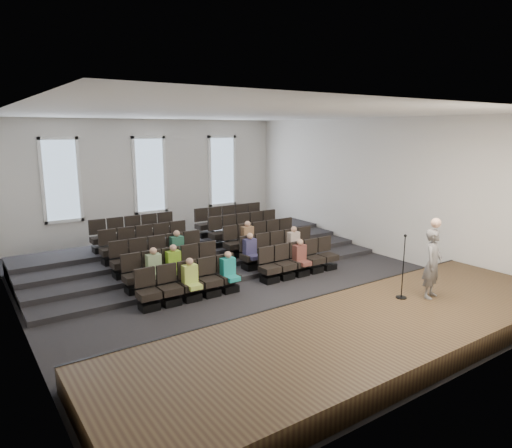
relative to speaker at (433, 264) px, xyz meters
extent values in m
plane|color=black|center=(-2.48, 4.93, -1.36)|extent=(14.00, 14.00, 0.00)
cube|color=white|center=(-2.48, 4.93, 3.65)|extent=(12.00, 14.00, 0.02)
cube|color=silver|center=(-2.48, 11.95, 1.14)|extent=(12.00, 0.04, 5.00)
cube|color=silver|center=(-2.48, -2.09, 1.14)|extent=(12.00, 0.04, 5.00)
cube|color=silver|center=(-8.50, 4.93, 1.14)|extent=(0.04, 14.00, 5.00)
cube|color=silver|center=(3.54, 4.93, 1.14)|extent=(0.04, 14.00, 5.00)
cube|color=#44341D|center=(-2.48, -0.17, -1.11)|extent=(11.80, 3.60, 0.50)
cube|color=black|center=(-2.48, 1.60, -1.11)|extent=(11.80, 0.06, 0.52)
cube|color=black|center=(-2.48, 7.25, -1.29)|extent=(11.80, 4.80, 0.15)
cube|color=black|center=(-2.48, 7.78, -1.21)|extent=(11.80, 3.75, 0.30)
cube|color=black|center=(-2.48, 8.30, -1.14)|extent=(11.80, 2.70, 0.45)
cube|color=black|center=(-2.48, 8.83, -1.06)|extent=(11.80, 1.65, 0.60)
cube|color=black|center=(-5.61, 4.33, -1.26)|extent=(0.47, 0.43, 0.20)
cube|color=black|center=(-5.61, 4.33, -0.95)|extent=(0.55, 0.50, 0.19)
cube|color=black|center=(-5.61, 4.54, -0.54)|extent=(0.55, 0.08, 0.50)
cube|color=black|center=(-5.01, 4.33, -1.26)|extent=(0.47, 0.43, 0.20)
cube|color=black|center=(-5.01, 4.33, -0.95)|extent=(0.55, 0.50, 0.19)
cube|color=black|center=(-5.01, 4.54, -0.54)|extent=(0.55, 0.08, 0.50)
cube|color=black|center=(-4.41, 4.33, -1.26)|extent=(0.47, 0.43, 0.20)
cube|color=black|center=(-4.41, 4.33, -0.95)|extent=(0.55, 0.50, 0.19)
cube|color=black|center=(-4.41, 4.54, -0.54)|extent=(0.55, 0.08, 0.50)
cube|color=black|center=(-3.81, 4.33, -1.26)|extent=(0.47, 0.43, 0.20)
cube|color=black|center=(-3.81, 4.33, -0.95)|extent=(0.55, 0.50, 0.19)
cube|color=black|center=(-3.81, 4.54, -0.54)|extent=(0.55, 0.08, 0.50)
cube|color=black|center=(-3.21, 4.33, -1.26)|extent=(0.47, 0.43, 0.20)
cube|color=black|center=(-3.21, 4.33, -0.95)|extent=(0.55, 0.50, 0.19)
cube|color=black|center=(-3.21, 4.54, -0.54)|extent=(0.55, 0.08, 0.50)
cube|color=black|center=(-1.76, 4.33, -1.26)|extent=(0.47, 0.43, 0.20)
cube|color=black|center=(-1.76, 4.33, -0.95)|extent=(0.55, 0.50, 0.19)
cube|color=black|center=(-1.76, 4.54, -0.54)|extent=(0.55, 0.08, 0.50)
cube|color=black|center=(-1.16, 4.33, -1.26)|extent=(0.47, 0.43, 0.20)
cube|color=black|center=(-1.16, 4.33, -0.95)|extent=(0.55, 0.50, 0.19)
cube|color=black|center=(-1.16, 4.54, -0.54)|extent=(0.55, 0.08, 0.50)
cube|color=black|center=(-0.56, 4.33, -1.26)|extent=(0.47, 0.43, 0.20)
cube|color=black|center=(-0.56, 4.33, -0.95)|extent=(0.55, 0.50, 0.19)
cube|color=black|center=(-0.56, 4.54, -0.54)|extent=(0.55, 0.08, 0.50)
cube|color=black|center=(0.04, 4.33, -1.26)|extent=(0.47, 0.43, 0.20)
cube|color=black|center=(0.04, 4.33, -0.95)|extent=(0.55, 0.50, 0.19)
cube|color=black|center=(0.04, 4.54, -0.54)|extent=(0.55, 0.08, 0.50)
cube|color=black|center=(0.64, 4.33, -1.26)|extent=(0.47, 0.43, 0.20)
cube|color=black|center=(0.64, 4.33, -0.95)|extent=(0.55, 0.50, 0.19)
cube|color=black|center=(0.64, 4.54, -0.54)|extent=(0.55, 0.08, 0.50)
cube|color=black|center=(-5.61, 5.38, -1.11)|extent=(0.47, 0.43, 0.20)
cube|color=black|center=(-5.61, 5.38, -0.80)|extent=(0.55, 0.50, 0.19)
cube|color=black|center=(-5.61, 5.59, -0.39)|extent=(0.55, 0.08, 0.50)
cube|color=black|center=(-5.01, 5.38, -1.11)|extent=(0.47, 0.43, 0.20)
cube|color=black|center=(-5.01, 5.38, -0.80)|extent=(0.55, 0.50, 0.19)
cube|color=black|center=(-5.01, 5.59, -0.39)|extent=(0.55, 0.08, 0.50)
cube|color=black|center=(-4.41, 5.38, -1.11)|extent=(0.47, 0.43, 0.20)
cube|color=black|center=(-4.41, 5.38, -0.80)|extent=(0.55, 0.50, 0.19)
cube|color=black|center=(-4.41, 5.59, -0.39)|extent=(0.55, 0.08, 0.50)
cube|color=black|center=(-3.81, 5.38, -1.11)|extent=(0.47, 0.43, 0.20)
cube|color=black|center=(-3.81, 5.38, -0.80)|extent=(0.55, 0.50, 0.19)
cube|color=black|center=(-3.81, 5.59, -0.39)|extent=(0.55, 0.08, 0.50)
cube|color=black|center=(-3.21, 5.38, -1.11)|extent=(0.47, 0.43, 0.20)
cube|color=black|center=(-3.21, 5.38, -0.80)|extent=(0.55, 0.50, 0.19)
cube|color=black|center=(-3.21, 5.59, -0.39)|extent=(0.55, 0.08, 0.50)
cube|color=black|center=(-1.76, 5.38, -1.11)|extent=(0.47, 0.43, 0.20)
cube|color=black|center=(-1.76, 5.38, -0.80)|extent=(0.55, 0.50, 0.19)
cube|color=black|center=(-1.76, 5.59, -0.39)|extent=(0.55, 0.08, 0.50)
cube|color=black|center=(-1.16, 5.38, -1.11)|extent=(0.47, 0.43, 0.20)
cube|color=black|center=(-1.16, 5.38, -0.80)|extent=(0.55, 0.50, 0.19)
cube|color=black|center=(-1.16, 5.59, -0.39)|extent=(0.55, 0.08, 0.50)
cube|color=black|center=(-0.56, 5.38, -1.11)|extent=(0.47, 0.43, 0.20)
cube|color=black|center=(-0.56, 5.38, -0.80)|extent=(0.55, 0.50, 0.19)
cube|color=black|center=(-0.56, 5.59, -0.39)|extent=(0.55, 0.08, 0.50)
cube|color=black|center=(0.04, 5.38, -1.11)|extent=(0.47, 0.43, 0.20)
cube|color=black|center=(0.04, 5.38, -0.80)|extent=(0.55, 0.50, 0.19)
cube|color=black|center=(0.04, 5.59, -0.39)|extent=(0.55, 0.08, 0.50)
cube|color=black|center=(0.64, 5.38, -1.11)|extent=(0.47, 0.43, 0.20)
cube|color=black|center=(0.64, 5.38, -0.80)|extent=(0.55, 0.50, 0.19)
cube|color=black|center=(0.64, 5.59, -0.39)|extent=(0.55, 0.08, 0.50)
cube|color=black|center=(-5.61, 6.43, -0.96)|extent=(0.47, 0.42, 0.20)
cube|color=black|center=(-5.61, 6.43, -0.65)|extent=(0.55, 0.50, 0.19)
cube|color=black|center=(-5.61, 6.64, -0.24)|extent=(0.55, 0.08, 0.50)
cube|color=black|center=(-5.01, 6.43, -0.96)|extent=(0.47, 0.42, 0.20)
cube|color=black|center=(-5.01, 6.43, -0.65)|extent=(0.55, 0.50, 0.19)
cube|color=black|center=(-5.01, 6.64, -0.24)|extent=(0.55, 0.08, 0.50)
cube|color=black|center=(-4.41, 6.43, -0.96)|extent=(0.47, 0.42, 0.20)
cube|color=black|center=(-4.41, 6.43, -0.65)|extent=(0.55, 0.50, 0.19)
cube|color=black|center=(-4.41, 6.64, -0.24)|extent=(0.55, 0.08, 0.50)
cube|color=black|center=(-3.81, 6.43, -0.96)|extent=(0.47, 0.42, 0.20)
cube|color=black|center=(-3.81, 6.43, -0.65)|extent=(0.55, 0.50, 0.19)
cube|color=black|center=(-3.81, 6.64, -0.24)|extent=(0.55, 0.08, 0.50)
cube|color=black|center=(-3.21, 6.43, -0.96)|extent=(0.47, 0.42, 0.20)
cube|color=black|center=(-3.21, 6.43, -0.65)|extent=(0.55, 0.50, 0.19)
cube|color=black|center=(-3.21, 6.64, -0.24)|extent=(0.55, 0.08, 0.50)
cube|color=black|center=(-1.76, 6.43, -0.96)|extent=(0.47, 0.42, 0.20)
cube|color=black|center=(-1.76, 6.43, -0.65)|extent=(0.55, 0.50, 0.19)
cube|color=black|center=(-1.76, 6.64, -0.24)|extent=(0.55, 0.08, 0.50)
cube|color=black|center=(-1.16, 6.43, -0.96)|extent=(0.47, 0.42, 0.20)
cube|color=black|center=(-1.16, 6.43, -0.65)|extent=(0.55, 0.50, 0.19)
cube|color=black|center=(-1.16, 6.64, -0.24)|extent=(0.55, 0.08, 0.50)
cube|color=black|center=(-0.56, 6.43, -0.96)|extent=(0.47, 0.42, 0.20)
cube|color=black|center=(-0.56, 6.43, -0.65)|extent=(0.55, 0.50, 0.19)
cube|color=black|center=(-0.56, 6.64, -0.24)|extent=(0.55, 0.08, 0.50)
cube|color=black|center=(0.04, 6.43, -0.96)|extent=(0.47, 0.42, 0.20)
cube|color=black|center=(0.04, 6.43, -0.65)|extent=(0.55, 0.50, 0.19)
cube|color=black|center=(0.04, 6.64, -0.24)|extent=(0.55, 0.08, 0.50)
cube|color=black|center=(0.64, 6.43, -0.96)|extent=(0.47, 0.42, 0.20)
cube|color=black|center=(0.64, 6.43, -0.65)|extent=(0.55, 0.50, 0.19)
cube|color=black|center=(0.64, 6.64, -0.24)|extent=(0.55, 0.08, 0.50)
cube|color=black|center=(-5.61, 7.48, -0.81)|extent=(0.47, 0.42, 0.20)
cube|color=black|center=(-5.61, 7.48, -0.50)|extent=(0.55, 0.50, 0.19)
cube|color=black|center=(-5.61, 7.69, -0.09)|extent=(0.55, 0.08, 0.50)
cube|color=black|center=(-5.01, 7.48, -0.81)|extent=(0.47, 0.42, 0.20)
cube|color=black|center=(-5.01, 7.48, -0.50)|extent=(0.55, 0.50, 0.19)
cube|color=black|center=(-5.01, 7.69, -0.09)|extent=(0.55, 0.08, 0.50)
cube|color=black|center=(-4.41, 7.48, -0.81)|extent=(0.47, 0.42, 0.20)
cube|color=black|center=(-4.41, 7.48, -0.50)|extent=(0.55, 0.50, 0.19)
cube|color=black|center=(-4.41, 7.69, -0.09)|extent=(0.55, 0.08, 0.50)
cube|color=black|center=(-3.81, 7.48, -0.81)|extent=(0.47, 0.42, 0.20)
cube|color=black|center=(-3.81, 7.48, -0.50)|extent=(0.55, 0.50, 0.19)
cube|color=black|center=(-3.81, 7.69, -0.09)|extent=(0.55, 0.08, 0.50)
cube|color=black|center=(-3.21, 7.48, -0.81)|extent=(0.47, 0.42, 0.20)
cube|color=black|center=(-3.21, 7.48, -0.50)|extent=(0.55, 0.50, 0.19)
cube|color=black|center=(-3.21, 7.69, -0.09)|extent=(0.55, 0.08, 0.50)
cube|color=black|center=(-1.76, 7.48, -0.81)|extent=(0.47, 0.42, 0.20)
cube|color=black|center=(-1.76, 7.48, -0.50)|extent=(0.55, 0.50, 0.19)
cube|color=black|center=(-1.76, 7.69, -0.09)|extent=(0.55, 0.08, 0.50)
cube|color=black|center=(-1.16, 7.48, -0.81)|extent=(0.47, 0.42, 0.20)
cube|color=black|center=(-1.16, 7.48, -0.50)|extent=(0.55, 0.50, 0.19)
cube|color=black|center=(-1.16, 7.69, -0.09)|extent=(0.55, 0.08, 0.50)
cube|color=black|center=(-0.56, 7.48, -0.81)|extent=(0.47, 0.42, 0.20)
cube|color=black|center=(-0.56, 7.48, -0.50)|extent=(0.55, 0.50, 0.19)
cube|color=black|center=(-0.56, 7.69, -0.09)|extent=(0.55, 0.08, 0.50)
cube|color=black|center=(0.04, 7.48, -0.81)|extent=(0.47, 0.42, 0.20)
cube|color=black|center=(0.04, 7.48, -0.50)|extent=(0.55, 0.50, 0.19)
cube|color=black|center=(0.04, 7.69, -0.09)|extent=(0.55, 0.08, 0.50)
cube|color=black|center=(0.64, 7.48, -0.81)|extent=(0.47, 0.42, 0.20)
cube|color=black|center=(0.64, 7.48, -0.50)|extent=(0.55, 0.50, 0.19)
cube|color=black|center=(0.64, 7.69, -0.09)|extent=(0.55, 0.08, 0.50)
cube|color=black|center=(-5.61, 8.53, -0.66)|extent=(0.47, 0.42, 0.20)
cube|color=black|center=(-5.61, 8.53, -0.35)|extent=(0.55, 0.50, 0.19)
cube|color=black|center=(-5.61, 8.74, 0.06)|extent=(0.55, 0.08, 0.50)
cube|color=black|center=(-5.01, 8.53, -0.66)|extent=(0.47, 0.42, 0.20)
cube|color=black|center=(-5.01, 8.53, -0.35)|extent=(0.55, 0.50, 0.19)
cube|color=black|center=(-5.01, 8.74, 0.06)|extent=(0.55, 0.08, 0.50)
cube|color=black|center=(-4.41, 8.53, -0.66)|extent=(0.47, 0.42, 0.20)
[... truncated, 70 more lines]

